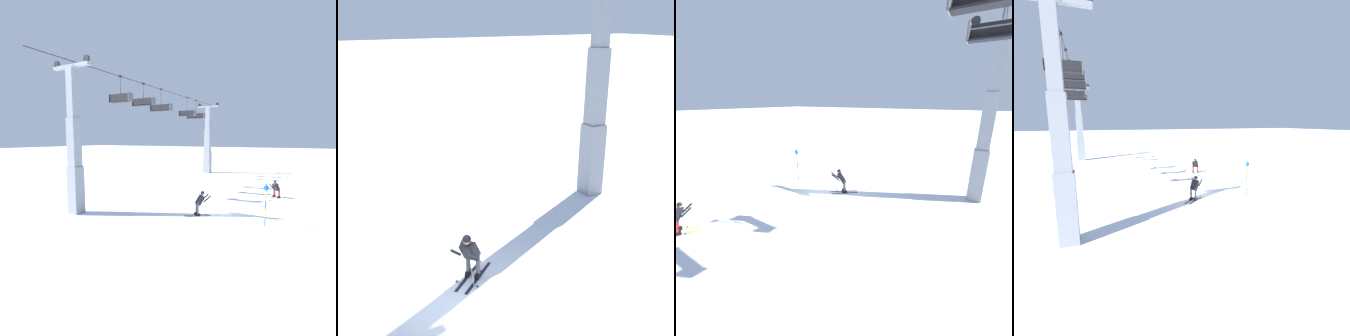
% 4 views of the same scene
% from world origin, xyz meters
% --- Properties ---
extents(ground_plane, '(260.00, 260.00, 0.00)m').
position_xyz_m(ground_plane, '(0.00, 0.00, 0.00)').
color(ground_plane, white).
extents(skier_carving_main, '(1.50, 1.63, 1.68)m').
position_xyz_m(skier_carving_main, '(-0.67, 0.69, 0.89)').
color(skier_carving_main, black).
rests_on(skier_carving_main, ground_plane).
extents(lift_tower_near, '(0.76, 2.96, 9.51)m').
position_xyz_m(lift_tower_near, '(-3.99, 7.74, 3.97)').
color(lift_tower_near, gray).
rests_on(lift_tower_near, ground_plane).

